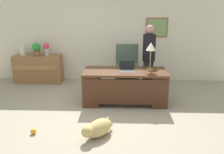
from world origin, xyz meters
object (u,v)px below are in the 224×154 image
at_px(vase_with_flowers, 46,48).
at_px(potted_plant, 36,49).
at_px(desk, 125,85).
at_px(dog_lying, 97,128).
at_px(armchair, 127,70).
at_px(laptop, 127,69).
at_px(credenza, 38,69).
at_px(dog_toy_ball, 33,131).
at_px(person_standing, 149,58).
at_px(desk_lamp, 151,48).
at_px(vase_empty, 23,51).

bearing_deg(vase_with_flowers, potted_plant, 180.00).
height_order(desk, dog_lying, desk).
xyz_separation_m(armchair, laptop, (-0.03, -1.02, 0.30)).
xyz_separation_m(credenza, laptop, (2.56, -1.52, 0.42)).
distance_m(armchair, potted_plant, 2.68).
bearing_deg(potted_plant, armchair, -11.09).
bearing_deg(laptop, dog_toy_ball, -138.02).
xyz_separation_m(dog_lying, dog_toy_ball, (-1.15, 0.04, -0.11)).
xyz_separation_m(armchair, dog_lying, (-0.56, -2.57, -0.36)).
xyz_separation_m(credenza, person_standing, (3.13, -0.72, 0.50)).
distance_m(desk_lamp, vase_empty, 3.79).
height_order(credenza, laptop, laptop).
distance_m(desk, laptop, 0.41).
height_order(person_standing, dog_toy_ball, person_standing).
distance_m(armchair, person_standing, 0.70).
distance_m(desk, dog_lying, 1.66).
distance_m(laptop, desk_lamp, 0.70).
distance_m(laptop, vase_with_flowers, 2.74).
distance_m(credenza, vase_with_flowers, 0.67).
height_order(armchair, laptop, armchair).
bearing_deg(vase_with_flowers, dog_lying, -60.51).
xyz_separation_m(vase_with_flowers, potted_plant, (-0.29, 0.00, -0.02)).
distance_m(desk, desk_lamp, 1.03).
xyz_separation_m(credenza, potted_plant, (-0.00, 0.00, 0.60)).
distance_m(desk, person_standing, 1.11).
height_order(vase_with_flowers, potted_plant, vase_with_flowers).
bearing_deg(desk, dog_lying, -107.44).
height_order(desk, credenza, credenza).
distance_m(dog_lying, vase_with_flowers, 3.63).
relative_size(credenza, potted_plant, 3.80).
distance_m(credenza, desk_lamp, 3.50).
height_order(desk_lamp, dog_toy_ball, desk_lamp).
bearing_deg(vase_with_flowers, credenza, -179.73).
bearing_deg(armchair, desk, -93.86).
height_order(desk, vase_with_flowers, vase_with_flowers).
relative_size(person_standing, dog_lying, 2.79).
height_order(vase_with_flowers, vase_empty, vase_with_flowers).
bearing_deg(vase_empty, dog_toy_ball, -66.98).
bearing_deg(desk, vase_empty, 152.65).
xyz_separation_m(desk, armchair, (0.07, 1.01, 0.10)).
bearing_deg(dog_lying, person_standing, 64.92).
xyz_separation_m(credenza, desk_lamp, (3.09, -1.41, 0.87)).
distance_m(credenza, armchair, 2.63).
height_order(desk, vase_empty, vase_empty).
relative_size(person_standing, dog_toy_ball, 17.55).
xyz_separation_m(desk, vase_empty, (-2.93, 1.51, 0.51)).
height_order(armchair, dog_lying, armchair).
bearing_deg(desk_lamp, desk, -169.79).
distance_m(person_standing, dog_lying, 2.71).
relative_size(desk, credenza, 1.38).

